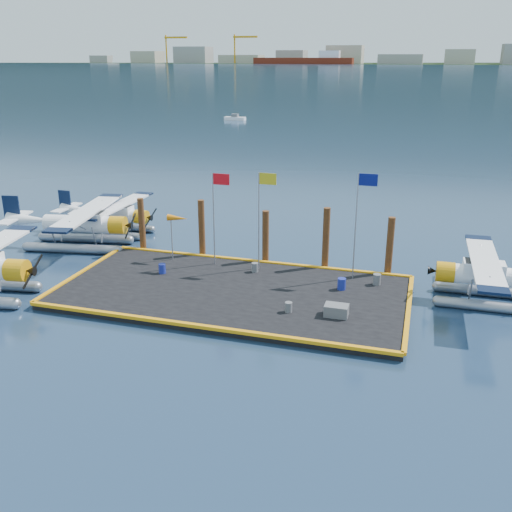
{
  "coord_description": "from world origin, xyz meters",
  "views": [
    {
      "loc": [
        10.07,
        -29.05,
        13.35
      ],
      "look_at": [
        0.85,
        2.0,
        1.88
      ],
      "focal_mm": 40.0,
      "sensor_mm": 36.0,
      "label": 1
    }
  ],
  "objects": [
    {
      "name": "ground",
      "position": [
        0.0,
        0.0,
        0.0
      ],
      "size": [
        4000.0,
        4000.0,
        0.0
      ],
      "primitive_type": "plane",
      "color": "#183048",
      "rests_on": "ground"
    },
    {
      "name": "drum_0",
      "position": [
        -5.06,
        1.25,
        0.71
      ],
      "size": [
        0.44,
        0.44,
        0.62
      ],
      "primitive_type": "cylinder",
      "color": "navy",
      "rests_on": "dock"
    },
    {
      "name": "dock_bumpers",
      "position": [
        0.0,
        0.0,
        0.49
      ],
      "size": [
        20.25,
        10.25,
        0.18
      ],
      "primitive_type": null,
      "color": "orange",
      "rests_on": "dock"
    },
    {
      "name": "piling_2",
      "position": [
        0.5,
        5.4,
        1.9
      ],
      "size": [
        0.44,
        0.44,
        3.8
      ],
      "primitive_type": "cylinder",
      "color": "#412112",
      "rests_on": "ground"
    },
    {
      "name": "piling_3",
      "position": [
        4.5,
        5.4,
        2.15
      ],
      "size": [
        0.44,
        0.44,
        4.3
      ],
      "primitive_type": "cylinder",
      "color": "#412112",
      "rests_on": "ground"
    },
    {
      "name": "seaplane_b",
      "position": [
        -13.19,
        5.28,
        1.63
      ],
      "size": [
        9.69,
        10.61,
        3.75
      ],
      "rotation": [
        0.0,
        0.0,
        -1.4
      ],
      "color": "gray",
      "rests_on": "ground"
    },
    {
      "name": "flagpole_blue",
      "position": [
        6.7,
        3.8,
        4.69
      ],
      "size": [
        1.14,
        0.08,
        6.5
      ],
      "color": "gray",
      "rests_on": "dock"
    },
    {
      "name": "piling_0",
      "position": [
        -8.5,
        5.4,
        2.0
      ],
      "size": [
        0.44,
        0.44,
        4.0
      ],
      "primitive_type": "cylinder",
      "color": "#412112",
      "rests_on": "ground"
    },
    {
      "name": "crate",
      "position": [
        6.38,
        -1.81,
        0.71
      ],
      "size": [
        1.23,
        0.82,
        0.62
      ],
      "primitive_type": "cube",
      "color": "#5B5B60",
      "rests_on": "dock"
    },
    {
      "name": "seaplane_c",
      "position": [
        -12.7,
        9.06,
        1.39
      ],
      "size": [
        8.09,
        8.91,
        3.18
      ],
      "rotation": [
        0.0,
        0.0,
        -1.58
      ],
      "color": "gray",
      "rests_on": "ground"
    },
    {
      "name": "drum_5",
      "position": [
        0.44,
        3.14,
        0.69
      ],
      "size": [
        0.42,
        0.42,
        0.59
      ],
      "primitive_type": "cylinder",
      "color": "#5B5B60",
      "rests_on": "dock"
    },
    {
      "name": "seaplane_d",
      "position": [
        14.21,
        3.09,
        1.49
      ],
      "size": [
        8.71,
        9.59,
        3.42
      ],
      "rotation": [
        0.0,
        0.0,
        1.59
      ],
      "color": "gray",
      "rests_on": "ground"
    },
    {
      "name": "flagpole_yellow",
      "position": [
        0.7,
        3.8,
        4.51
      ],
      "size": [
        1.14,
        0.08,
        6.2
      ],
      "color": "gray",
      "rests_on": "dock"
    },
    {
      "name": "windsock",
      "position": [
        -5.03,
        3.8,
        3.23
      ],
      "size": [
        1.4,
        0.44,
        3.12
      ],
      "color": "gray",
      "rests_on": "dock"
    },
    {
      "name": "dock",
      "position": [
        0.0,
        0.0,
        0.2
      ],
      "size": [
        20.0,
        10.0,
        0.4
      ],
      "primitive_type": "cube",
      "color": "black",
      "rests_on": "ground"
    },
    {
      "name": "drum_2",
      "position": [
        6.11,
        1.85,
        0.74
      ],
      "size": [
        0.48,
        0.48,
        0.68
      ],
      "primitive_type": "cylinder",
      "color": "navy",
      "rests_on": "dock"
    },
    {
      "name": "drum_1",
      "position": [
        3.86,
        -2.05,
        0.68
      ],
      "size": [
        0.39,
        0.39,
        0.55
      ],
      "primitive_type": "cylinder",
      "color": "#5B5B60",
      "rests_on": "dock"
    },
    {
      "name": "drum_4",
      "position": [
        8.01,
        3.18,
        0.73
      ],
      "size": [
        0.47,
        0.47,
        0.66
      ],
      "primitive_type": "cylinder",
      "color": "#5B5B60",
      "rests_on": "dock"
    },
    {
      "name": "flagpole_red",
      "position": [
        -2.29,
        3.8,
        4.4
      ],
      "size": [
        1.14,
        0.08,
        6.0
      ],
      "color": "gray",
      "rests_on": "dock"
    },
    {
      "name": "piling_1",
      "position": [
        -4.0,
        5.4,
        2.1
      ],
      "size": [
        0.44,
        0.44,
        4.2
      ],
      "primitive_type": "cylinder",
      "color": "#412112",
      "rests_on": "ground"
    },
    {
      "name": "piling_4",
      "position": [
        8.5,
        5.4,
        2.0
      ],
      "size": [
        0.44,
        0.44,
        4.0
      ],
      "primitive_type": "cylinder",
      "color": "#412112",
      "rests_on": "ground"
    }
  ]
}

